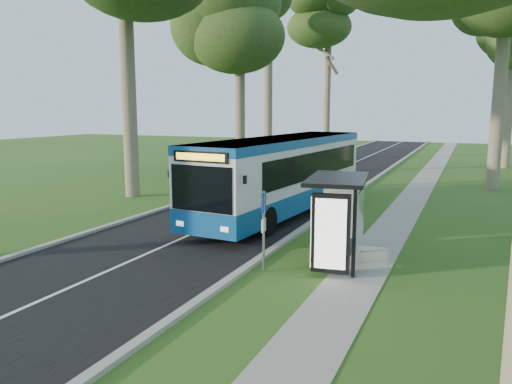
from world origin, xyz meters
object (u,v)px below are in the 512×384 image
Objects in this scene: bus at (283,175)px; bus_stop_sign at (264,221)px; litter_bin at (331,233)px; car_silver at (301,154)px; car_white at (276,156)px; bus_shelter at (338,206)px.

bus reaches higher than bus_stop_sign.
litter_bin is (1.05, 3.24, -0.98)m from bus_stop_sign.
car_silver is (-8.39, 28.60, -0.73)m from bus_stop_sign.
car_white reaches higher than litter_bin.
bus_stop_sign is 2.50× the size of litter_bin.
bus is at bearing 127.16° from litter_bin.
car_silver is (0.78, 3.96, -0.13)m from car_white.
bus is 18.42m from car_white.
bus_stop_sign is (2.24, -7.59, -0.27)m from bus.
bus_shelter is 25.92m from car_white.
litter_bin is 27.06m from car_silver.
bus_shelter is at bearing -52.96° from bus.
bus_stop_sign is 2.17m from bus_shelter.
bus_stop_sign is at bearing -68.64° from bus.
bus_shelter is 0.65× the size of car_white.
bus is 13.83× the size of litter_bin.
car_white is (-9.17, 24.64, -0.60)m from bus_stop_sign.
bus_shelter is (4.03, -6.42, 0.09)m from bus.
litter_bin is at bearing 66.52° from bus_stop_sign.
car_white is at bearing 107.04° from bus_shelter.
car_white is at bearing 104.93° from bus_stop_sign.
bus_shelter is 3.48× the size of litter_bin.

